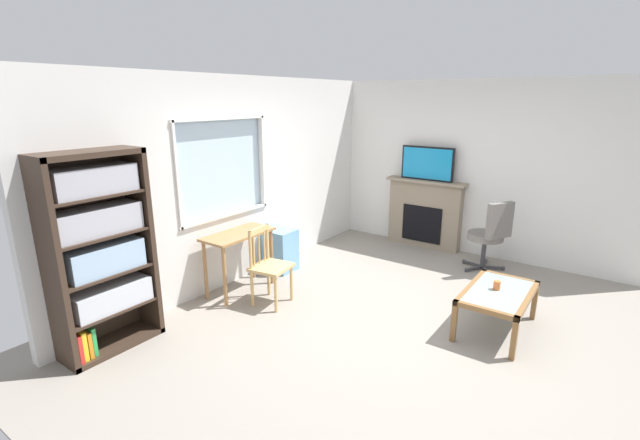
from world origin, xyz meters
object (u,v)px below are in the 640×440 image
Objects in this scene: desk_under_window at (239,244)px; wooden_chair at (269,265)px; sippy_cup at (497,285)px; bookshelf at (99,249)px; office_chair at (490,233)px; coffee_table at (498,296)px; fireplace at (424,213)px; tv at (427,163)px; plastic_drawer_unit at (280,250)px.

desk_under_window is 0.54m from wooden_chair.
bookshelf is at bearing 130.62° from sippy_cup.
sippy_cup is at bearing -72.69° from desk_under_window.
desk_under_window is (1.62, -0.11, -0.38)m from bookshelf.
bookshelf is at bearing 149.26° from office_chair.
bookshelf reaches higher than coffee_table.
sippy_cup is at bearing -141.54° from fireplace.
tv is (4.55, -1.27, 0.35)m from bookshelf.
office_chair is (-0.48, -1.15, -0.79)m from tv.
coffee_table is (-1.59, -0.52, -0.18)m from office_chair.
fireplace is at bearing -29.60° from plastic_drawer_unit.
tv is at bearing -21.61° from desk_under_window.
fireplace is 1.26m from office_chair.
wooden_chair is 10.00× the size of sippy_cup.
sippy_cup is (-1.57, -0.49, -0.07)m from office_chair.
plastic_drawer_unit is 2.88m from office_chair.
plastic_drawer_unit is 0.70× the size of tv.
office_chair is at bearing -55.39° from plastic_drawer_unit.
coffee_table is (-2.09, -1.67, -0.17)m from fireplace.
coffee_table is at bearing -68.93° from wooden_chair.
tv reaches higher than fireplace.
coffee_table is at bearing -161.96° from office_chair.
tv reaches higher than plastic_drawer_unit.
desk_under_window is at bearing 106.77° from coffee_table.
fireplace is 0.80m from tv.
tv is at bearing 67.44° from office_chair.
office_chair is (2.44, -2.31, -0.06)m from desk_under_window.
coffee_table is 0.11m from sippy_cup.
fireplace is (4.56, -1.27, -0.45)m from bookshelf.
wooden_chair is at bearing 111.74° from sippy_cup.
wooden_chair is 1.55× the size of plastic_drawer_unit.
fireplace is (2.13, -1.21, 0.25)m from plastic_drawer_unit.
bookshelf is at bearing 164.45° from tv.
bookshelf is 2.10× the size of wooden_chair.
bookshelf is at bearing 130.12° from coffee_table.
bookshelf is at bearing 164.51° from fireplace.
office_chair is at bearing -113.32° from fireplace.
office_chair is at bearing 17.33° from sippy_cup.
desk_under_window is 1.00× the size of wooden_chair.
sippy_cup is (0.06, -2.85, 0.19)m from plastic_drawer_unit.
office_chair is (1.63, -2.36, 0.26)m from plastic_drawer_unit.
sippy_cup is (2.49, -2.91, -0.51)m from bookshelf.
bookshelf reaches higher than wooden_chair.
tv is 0.83× the size of office_chair.
tv is 1.48m from office_chair.
tv is 0.83× the size of coffee_table.
sippy_cup is (0.91, -2.29, 0.02)m from wooden_chair.
coffee_table is (0.89, -2.32, -0.09)m from wooden_chair.
tv is at bearing -29.81° from plastic_drawer_unit.
tv is at bearing -15.55° from bookshelf.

